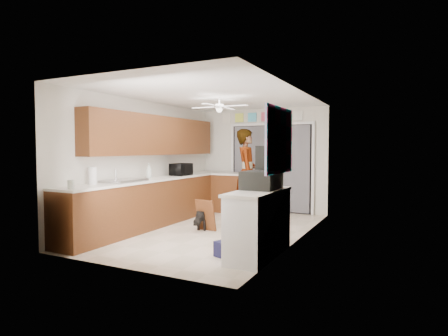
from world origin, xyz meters
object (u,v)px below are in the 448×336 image
(suitcase, at_px, (262,180))
(man, at_px, (247,173))
(soap_bottle, at_px, (149,171))
(navy_crate, at_px, (229,249))
(paper_towel_roll, at_px, (92,176))
(microwave, at_px, (181,169))
(cardboard_box, at_px, (239,243))
(dog, at_px, (205,218))

(suitcase, relative_size, man, 0.32)
(soap_bottle, distance_m, navy_crate, 2.93)
(paper_towel_roll, height_order, man, man)
(paper_towel_roll, bearing_deg, navy_crate, 4.44)
(microwave, distance_m, navy_crate, 3.27)
(cardboard_box, bearing_deg, soap_bottle, 157.87)
(paper_towel_roll, distance_m, navy_crate, 2.60)
(paper_towel_roll, distance_m, man, 3.48)
(navy_crate, bearing_deg, suitcase, 52.76)
(navy_crate, distance_m, dog, 1.89)
(soap_bottle, xyz_separation_m, suitcase, (2.74, -0.90, -0.02))
(cardboard_box, relative_size, navy_crate, 1.17)
(microwave, bearing_deg, cardboard_box, -130.23)
(microwave, distance_m, paper_towel_roll, 2.39)
(man, bearing_deg, navy_crate, 176.24)
(navy_crate, bearing_deg, man, 108.50)
(microwave, bearing_deg, dog, -126.99)
(soap_bottle, distance_m, man, 2.20)
(paper_towel_roll, xyz_separation_m, navy_crate, (2.40, 0.19, -0.98))
(soap_bottle, relative_size, dog, 0.58)
(paper_towel_roll, bearing_deg, suitcase, 12.58)
(paper_towel_roll, height_order, cardboard_box, paper_towel_roll)
(cardboard_box, bearing_deg, dog, 137.56)
(soap_bottle, height_order, cardboard_box, soap_bottle)
(cardboard_box, bearing_deg, microwave, 140.05)
(paper_towel_roll, height_order, navy_crate, paper_towel_roll)
(microwave, distance_m, dog, 1.53)
(microwave, bearing_deg, soap_bottle, 167.25)
(microwave, distance_m, man, 1.46)
(paper_towel_roll, bearing_deg, cardboard_box, 12.27)
(paper_towel_roll, distance_m, dog, 2.20)
(dog, bearing_deg, cardboard_box, -43.55)
(man, height_order, dog, man)
(paper_towel_roll, bearing_deg, soap_bottle, 90.73)
(paper_towel_roll, relative_size, navy_crate, 0.81)
(suitcase, xyz_separation_m, dog, (-1.53, 1.02, -0.87))
(microwave, relative_size, soap_bottle, 1.60)
(suitcase, bearing_deg, soap_bottle, 161.80)
(suitcase, bearing_deg, microwave, 145.02)
(microwave, height_order, paper_towel_roll, paper_towel_roll)
(microwave, height_order, navy_crate, microwave)
(soap_bottle, bearing_deg, dog, 5.93)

